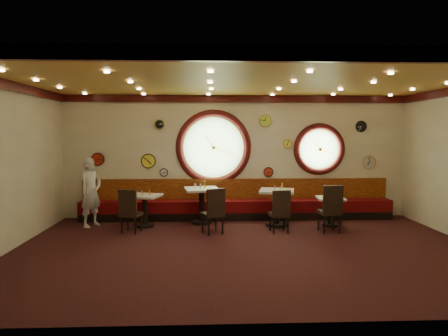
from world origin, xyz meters
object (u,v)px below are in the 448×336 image
at_px(condiment_a_pepper, 142,193).
at_px(condiment_d_pepper, 334,196).
at_px(waiter, 91,192).
at_px(condiment_c_pepper, 280,188).
at_px(chair_b, 214,208).
at_px(condiment_b_salt, 195,186).
at_px(chair_c, 280,209).
at_px(table_d, 330,208).
at_px(condiment_d_bottle, 334,194).
at_px(condiment_b_pepper, 201,186).
at_px(condiment_c_salt, 275,188).
at_px(condiment_d_salt, 329,195).
at_px(chair_d, 331,206).
at_px(table_c, 277,203).
at_px(condiment_c_bottle, 282,186).
at_px(condiment_a_salt, 142,192).
at_px(condiment_b_bottle, 205,184).
at_px(condiment_a_bottle, 150,191).
at_px(table_b, 202,201).
at_px(chair_a, 129,208).

xyz_separation_m(condiment_a_pepper, condiment_d_pepper, (4.54, -0.03, -0.09)).
bearing_deg(waiter, condiment_c_pepper, -63.49).
height_order(chair_b, condiment_d_pepper, chair_b).
bearing_deg(condiment_b_salt, chair_c, -30.13).
bearing_deg(condiment_a_pepper, table_d, -0.03).
bearing_deg(condiment_d_bottle, condiment_b_pepper, 174.22).
distance_m(condiment_c_salt, condiment_d_salt, 1.32).
xyz_separation_m(chair_c, condiment_c_pepper, (0.10, 0.60, 0.37)).
bearing_deg(chair_d, condiment_d_pepper, 62.64).
relative_size(chair_c, condiment_d_salt, 5.39).
distance_m(table_c, condiment_b_pepper, 1.89).
distance_m(condiment_b_salt, condiment_b_pepper, 0.16).
height_order(condiment_c_salt, condiment_c_bottle, condiment_c_bottle).
height_order(chair_d, condiment_a_pepper, chair_d).
relative_size(table_d, condiment_d_salt, 6.21).
xyz_separation_m(table_c, condiment_c_bottle, (0.15, 0.13, 0.41)).
bearing_deg(chair_d, condiment_c_salt, 141.54).
bearing_deg(condiment_a_salt, condiment_b_salt, 15.20).
bearing_deg(condiment_d_salt, condiment_b_bottle, 172.37).
xyz_separation_m(condiment_a_salt, condiment_b_bottle, (1.48, 0.32, 0.14)).
bearing_deg(condiment_a_salt, condiment_a_pepper, -79.60).
height_order(condiment_d_salt, condiment_a_bottle, condiment_a_bottle).
distance_m(table_b, condiment_d_bottle, 3.20).
relative_size(condiment_b_salt, condiment_b_pepper, 1.04).
xyz_separation_m(chair_c, condiment_c_salt, (-0.01, 0.72, 0.37)).
bearing_deg(condiment_a_bottle, condiment_a_pepper, -130.15).
relative_size(table_c, condiment_a_salt, 8.73).
distance_m(table_b, condiment_b_pepper, 0.38).
height_order(chair_d, condiment_d_bottle, chair_d).
bearing_deg(condiment_b_pepper, condiment_b_salt, 147.07).
bearing_deg(waiter, condiment_b_bottle, -55.21).
height_order(chair_c, condiment_b_pepper, condiment_b_pepper).
relative_size(table_c, chair_c, 1.58).
distance_m(condiment_c_pepper, condiment_d_bottle, 1.33).
relative_size(table_d, condiment_c_salt, 7.43).
xyz_separation_m(chair_b, condiment_a_bottle, (-1.53, 0.87, 0.25)).
distance_m(table_d, chair_a, 4.71).
relative_size(condiment_b_salt, condiment_b_bottle, 0.66).
distance_m(condiment_c_salt, condiment_c_pepper, 0.16).
distance_m(condiment_b_salt, condiment_d_salt, 3.25).
relative_size(condiment_d_salt, condiment_c_pepper, 1.28).
bearing_deg(chair_a, condiment_a_bottle, 78.00).
relative_size(chair_c, condiment_d_pepper, 6.99).
relative_size(condiment_c_salt, condiment_d_bottle, 0.67).
xyz_separation_m(table_c, condiment_a_pepper, (-3.18, -0.03, 0.27)).
relative_size(chair_d, condiment_d_pepper, 7.77).
bearing_deg(condiment_d_bottle, condiment_a_salt, 179.13).
height_order(chair_d, condiment_c_bottle, chair_d).
height_order(chair_a, condiment_b_salt, same).
bearing_deg(chair_d, condiment_d_bottle, 63.72).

